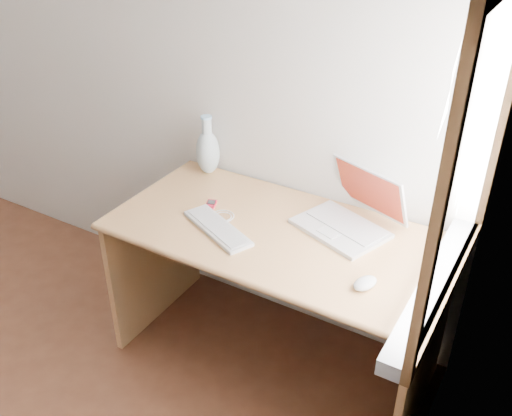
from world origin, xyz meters
The scene contains 10 objects.
back_wall centered at (0.00, 1.75, 1.30)m, with size 3.50×0.04×2.60m, color silver.
window centered at (1.72, 1.30, 1.28)m, with size 0.11×0.99×1.10m.
desk centered at (0.99, 1.46, 0.54)m, with size 1.42×0.71×0.75m.
laptop centered at (1.23, 1.57, 0.81)m, with size 0.44×0.42×0.25m.
external_keyboard centered at (0.78, 1.25, 0.76)m, with size 0.40×0.26×0.02m.
mouse centered at (1.46, 1.21, 0.77)m, with size 0.06×0.11×0.04m, color silver.
ipod centered at (0.64, 1.40, 0.76)m, with size 0.08×0.11×0.01m.
cable_coil centered at (0.74, 1.35, 0.76)m, with size 0.11×0.11×0.01m, color silver.
remote centered at (0.74, 1.30, 0.76)m, with size 0.03×0.08×0.01m, color silver.
vase centered at (0.44, 1.67, 0.88)m, with size 0.12×0.12×0.30m.
Camera 1 is at (1.95, -0.41, 2.08)m, focal length 40.00 mm.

